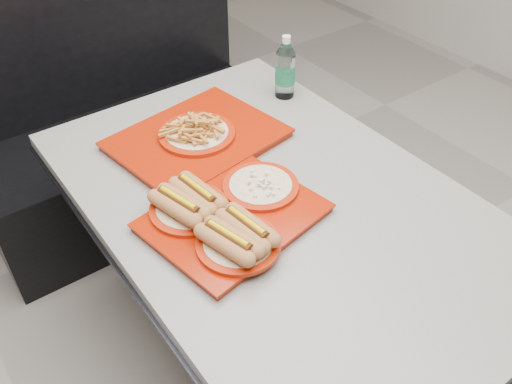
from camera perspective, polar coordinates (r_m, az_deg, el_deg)
ground at (r=2.05m, az=1.71°, el=-16.62°), size 6.00×6.00×0.00m
diner_table at (r=1.59m, az=2.12°, el=-5.08°), size 0.92×1.42×0.75m
booth_bench at (r=2.46m, az=-13.89°, el=6.79°), size 1.30×0.57×1.35m
tray_near at (r=1.38m, az=-3.02°, el=-2.32°), size 0.48×0.40×0.09m
tray_far at (r=1.68m, az=-6.23°, el=5.93°), size 0.53×0.45×0.10m
water_bottle at (r=1.88m, az=3.10°, el=12.62°), size 0.07×0.07×0.22m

